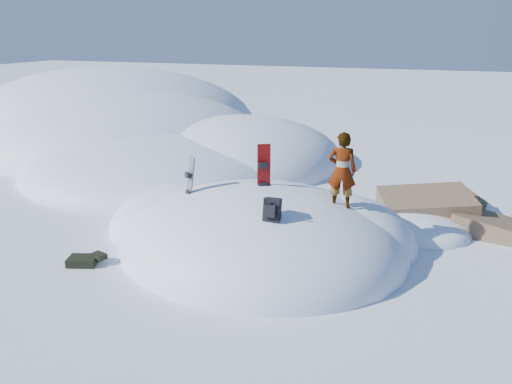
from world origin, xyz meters
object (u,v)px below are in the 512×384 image
(backpack, at_px, (272,210))
(person, at_px, (342,171))
(snowboard_dark, at_px, (189,186))
(snowboard_red, at_px, (264,177))

(backpack, distance_m, person, 1.97)
(snowboard_dark, height_order, backpack, snowboard_dark)
(snowboard_dark, xyz_separation_m, backpack, (2.46, -1.06, 0.07))
(snowboard_red, height_order, person, person)
(person, bearing_deg, backpack, 47.68)
(snowboard_red, distance_m, snowboard_dark, 1.80)
(snowboard_red, bearing_deg, person, -30.12)
(person, bearing_deg, snowboard_red, -10.29)
(snowboard_red, height_order, snowboard_dark, snowboard_red)
(snowboard_dark, bearing_deg, snowboard_red, 58.31)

